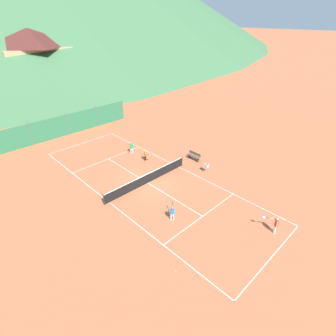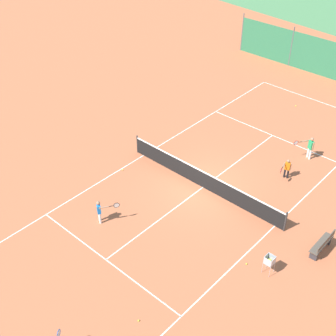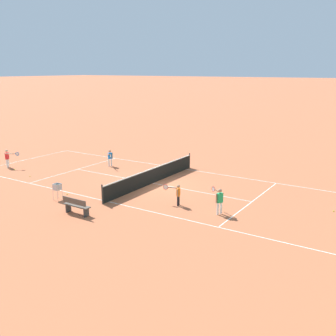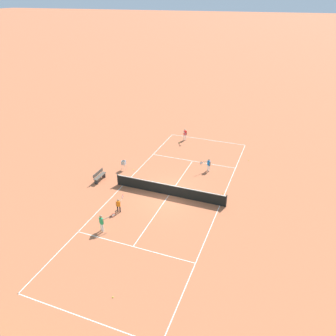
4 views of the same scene
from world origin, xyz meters
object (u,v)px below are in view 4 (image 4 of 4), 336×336
Objects in this scene: courtside_bench at (99,176)px; ball_hopper at (124,163)px; player_near_baseline at (119,204)px; tennis_ball_mid_court at (113,297)px; player_far_baseline at (185,134)px; tennis_ball_near_corner at (134,170)px; player_near_service at (102,222)px; tennis_ball_alley_left at (180,143)px; player_far_service at (208,164)px; tennis_ball_service_box at (249,160)px; tennis_net at (169,190)px; tennis_ball_alley_right at (223,194)px; tennis_ball_by_net_right at (167,151)px.

ball_hopper is at bearing -113.16° from courtside_bench.
player_near_baseline is 7.76m from tennis_ball_mid_court.
player_far_baseline is 14.28m from player_near_baseline.
tennis_ball_mid_court is 1.00× the size of tennis_ball_near_corner.
player_near_service is 19.58× the size of tennis_ball_mid_court.
tennis_ball_mid_court is 0.07× the size of ball_hopper.
tennis_ball_alley_left is at bearing -80.81° from tennis_ball_mid_court.
tennis_ball_alley_left is at bearing -90.25° from player_near_service.
player_far_service is at bearing -160.17° from tennis_ball_near_corner.
tennis_ball_alley_left is at bearing -104.93° from tennis_ball_near_corner.
tennis_ball_alley_left is 1.00× the size of tennis_ball_near_corner.
tennis_ball_near_corner is (9.44, 5.69, 0.00)m from tennis_ball_service_box.
player_far_baseline is at bearing -78.26° from tennis_net.
player_near_service is at bearing 61.75° from tennis_ball_service_box.
tennis_ball_mid_court is at bearing 98.08° from player_far_baseline.
player_near_service is (2.60, 5.70, 0.25)m from tennis_net.
tennis_ball_mid_court and tennis_ball_alley_right have the same top height.
tennis_ball_mid_court is at bearing 125.89° from player_near_service.
player_near_service is 1.45× the size of ball_hopper.
tennis_ball_by_net_right is at bearing -105.62° from tennis_ball_near_corner.
tennis_ball_alley_left is 0.07× the size of ball_hopper.
tennis_ball_service_box is at bearing -102.76° from tennis_ball_mid_court.
tennis_ball_service_box is 0.04× the size of courtside_bench.
tennis_net is 139.09× the size of tennis_ball_alley_left.
courtside_bench is (3.26, 7.52, 0.42)m from tennis_ball_by_net_right.
tennis_ball_alley_right is 10.44m from courtside_bench.
tennis_ball_service_box is 1.00× the size of tennis_ball_near_corner.
player_near_baseline is at bearing 52.11° from tennis_net.
tennis_ball_by_net_right and tennis_ball_mid_court have the same top height.
tennis_ball_alley_right is (-3.21, -12.02, 0.00)m from tennis_ball_mid_court.
tennis_ball_mid_court and tennis_ball_near_corner have the same top height.
tennis_ball_alley_right is (-6.58, -5.06, -0.62)m from player_near_baseline.
tennis_ball_mid_court is at bearing 115.24° from ball_hopper.
player_near_service reaches higher than tennis_ball_mid_court.
tennis_ball_near_corner is (4.44, -2.73, -0.47)m from tennis_net.
tennis_ball_by_net_right is (4.95, -2.58, -0.67)m from player_far_service.
tennis_net is 7.69× the size of player_far_service.
ball_hopper is at bearing -64.76° from tennis_ball_mid_court.
player_far_service is at bearing -118.16° from player_near_baseline.
courtside_bench is at bearing -56.94° from player_near_service.
tennis_net is at bearing 104.30° from tennis_ball_alley_left.
player_near_baseline is 14.04m from tennis_ball_service_box.
player_near_service is at bearing 92.12° from tennis_ball_by_net_right.
player_far_baseline is 1.00× the size of player_near_service.
tennis_net is 9.80m from tennis_ball_service_box.
tennis_ball_by_net_right is at bearing -87.88° from player_near_service.
tennis_ball_mid_court is at bearing 75.03° from tennis_ball_alley_right.
courtside_bench is (3.75, -5.76, -0.30)m from player_near_service.
tennis_ball_by_net_right is 2.40m from tennis_ball_alley_left.
player_near_service is 5.75m from tennis_ball_mid_court.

